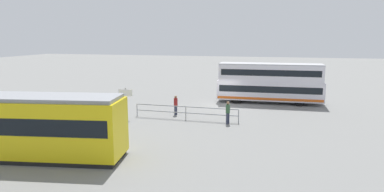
{
  "coord_description": "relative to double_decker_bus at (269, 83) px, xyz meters",
  "views": [
    {
      "loc": [
        -5.04,
        31.62,
        6.64
      ],
      "look_at": [
        1.94,
        4.58,
        1.69
      ],
      "focal_mm": 31.83,
      "sensor_mm": 36.0,
      "label": 1
    }
  ],
  "objects": [
    {
      "name": "pedestrian_near_railing",
      "position": [
        7.5,
        7.43,
        -1.06
      ],
      "size": [
        0.39,
        0.39,
        1.67
      ],
      "color": "#33384C",
      "rests_on": "ground"
    },
    {
      "name": "double_decker_bus",
      "position": [
        0.0,
        0.0,
        0.0
      ],
      "size": [
        10.33,
        2.73,
        3.96
      ],
      "color": "silver",
      "rests_on": "ground"
    },
    {
      "name": "ground_plane",
      "position": [
        4.13,
        2.82,
        -2.02
      ],
      "size": [
        160.0,
        160.0,
        0.0
      ],
      "primitive_type": "plane",
      "color": "gray"
    },
    {
      "name": "pedestrian_railing",
      "position": [
        6.23,
        8.78,
        -1.28
      ],
      "size": [
        8.55,
        0.19,
        1.08
      ],
      "color": "gray",
      "rests_on": "ground"
    },
    {
      "name": "info_sign",
      "position": [
        11.11,
        9.49,
        -0.3
      ],
      "size": [
        1.17,
        0.14,
        2.48
      ],
      "color": "slate",
      "rests_on": "ground"
    },
    {
      "name": "pedestrian_crossing",
      "position": [
        2.76,
        9.3,
        -1.01
      ],
      "size": [
        0.43,
        0.43,
        1.75
      ],
      "color": "#33384C",
      "rests_on": "ground"
    }
  ]
}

